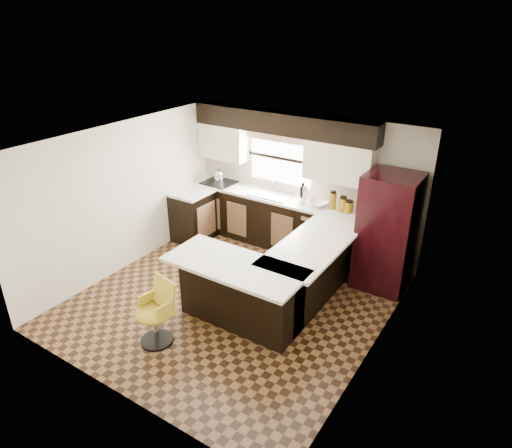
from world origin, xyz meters
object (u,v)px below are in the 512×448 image
Objects in this scene: peninsula_return at (241,293)px; refrigerator at (387,232)px; peninsula_long at (308,273)px; bar_chair at (154,314)px.

refrigerator reaches higher than peninsula_return.
peninsula_long and peninsula_return have the same top height.
peninsula_return is at bearing 67.02° from bar_chair.
bar_chair is at bearing -124.97° from peninsula_return.
peninsula_long is 2.28m from bar_chair.
peninsula_return is at bearing -123.67° from refrigerator.
bar_chair is (-0.67, -0.96, -0.01)m from peninsula_return.
peninsula_return reaches higher than bar_chair.
peninsula_long is at bearing 61.70° from peninsula_return.
refrigerator is at bearing 56.33° from peninsula_return.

